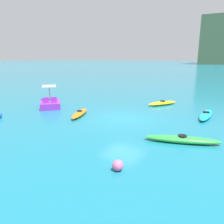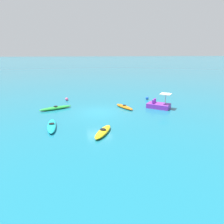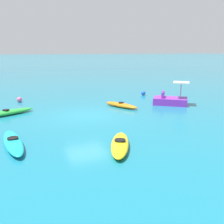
{
  "view_description": "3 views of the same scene",
  "coord_description": "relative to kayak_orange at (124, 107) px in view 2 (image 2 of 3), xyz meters",
  "views": [
    {
      "loc": [
        7.21,
        -11.87,
        3.91
      ],
      "look_at": [
        -0.8,
        -0.21,
        0.39
      ],
      "focal_mm": 35.0,
      "sensor_mm": 36.0,
      "label": 1
    },
    {
      "loc": [
        2.41,
        19.39,
        5.92
      ],
      "look_at": [
        -1.08,
        1.4,
        0.4
      ],
      "focal_mm": 31.78,
      "sensor_mm": 36.0,
      "label": 2
    },
    {
      "loc": [
        4.61,
        13.97,
        3.85
      ],
      "look_at": [
        -0.86,
        1.99,
        0.57
      ],
      "focal_mm": 39.44,
      "sensor_mm": 36.0,
      "label": 3
    }
  ],
  "objects": [
    {
      "name": "ground_plane",
      "position": [
        2.95,
        1.06,
        -0.16
      ],
      "size": [
        600.0,
        600.0,
        0.0
      ],
      "primitive_type": "plane",
      "color": "#19728C"
    },
    {
      "name": "kayak_orange",
      "position": [
        0.0,
        0.0,
        0.0
      ],
      "size": [
        1.64,
        2.78,
        0.37
      ],
      "color": "orange",
      "rests_on": "ground_plane"
    },
    {
      "name": "kayak_yellow",
      "position": [
        3.38,
        6.64,
        0.0
      ],
      "size": [
        1.99,
        2.85,
        0.37
      ],
      "color": "yellow",
      "rests_on": "ground_plane"
    },
    {
      "name": "kayak_green",
      "position": [
        7.41,
        -0.94,
        -0.0
      ],
      "size": [
        3.49,
        1.9,
        0.37
      ],
      "color": "green",
      "rests_on": "ground_plane"
    },
    {
      "name": "kayak_cyan",
      "position": [
        7.32,
        4.59,
        -0.0
      ],
      "size": [
        0.9,
        3.36,
        0.37
      ],
      "color": "#19B7C6",
      "rests_on": "ground_plane"
    },
    {
      "name": "pedal_boat_purple",
      "position": [
        -3.77,
        0.61,
        0.17
      ],
      "size": [
        2.8,
        2.69,
        1.68
      ],
      "color": "purple",
      "rests_on": "ground_plane"
    },
    {
      "name": "buoy_pink",
      "position": [
        6.34,
        -4.88,
        0.04
      ],
      "size": [
        0.4,
        0.4,
        0.4
      ],
      "primitive_type": "sphere",
      "color": "pink",
      "rests_on": "ground_plane"
    },
    {
      "name": "buoy_blue",
      "position": [
        -3.97,
        -3.52,
        0.03
      ],
      "size": [
        0.39,
        0.39,
        0.39
      ],
      "primitive_type": "sphere",
      "color": "blue",
      "rests_on": "ground_plane"
    }
  ]
}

